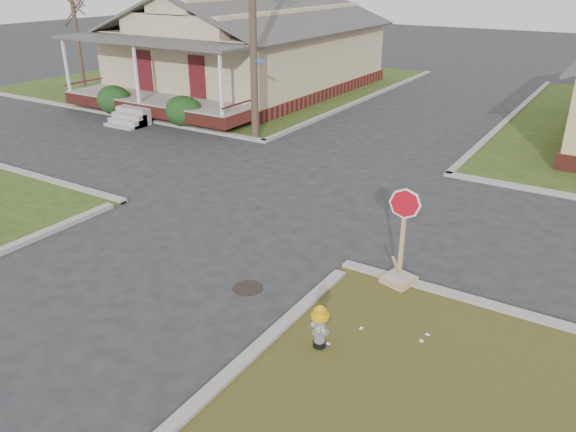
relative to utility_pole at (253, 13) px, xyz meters
The scene contains 11 objects.
ground 10.89m from the utility_pole, 64.74° to the right, with size 120.00×120.00×0.00m, color #252628.
verge_far_left 13.48m from the utility_pole, 134.04° to the left, with size 19.00×19.00×0.05m, color #2C4117.
curbs 7.39m from the utility_pole, 42.88° to the right, with size 80.00×40.00×0.12m, color #9B958C, non-canonical shape.
manhole 12.29m from the utility_pole, 55.75° to the right, with size 0.64×0.64×0.01m, color black.
corner_house 9.99m from the utility_pole, 126.69° to the left, with size 10.10×15.50×5.30m.
utility_pole is the anchor object (origin of this frame).
tree_far_left 14.31m from the utility_pole, 167.34° to the left, with size 0.22×0.22×4.90m, color #402E25.
fire_hydrant 14.15m from the utility_pole, 50.17° to the right, with size 0.31×0.31×0.83m.
stop_sign 12.50m from the utility_pole, 40.14° to the right, with size 0.60×0.59×2.13m.
hedge_left 8.77m from the utility_pole, behind, with size 1.58×1.29×1.20m, color #143413.
hedge_right 5.40m from the utility_pole, behind, with size 1.57×1.28×1.20m, color #143413.
Camera 1 is at (8.28, -8.62, 6.08)m, focal length 35.00 mm.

